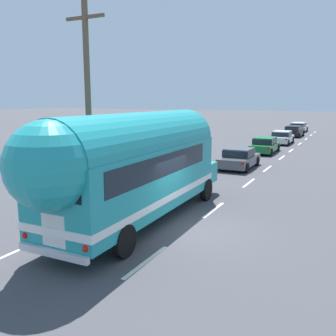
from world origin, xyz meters
TOP-DOWN VIEW (x-y plane):
  - ground_plane at (0.00, 0.00)m, footprint 300.00×300.00m
  - lane_markings at (-2.76, 13.12)m, footprint 4.05×80.00m
  - utility_pole at (-4.64, 0.36)m, footprint 1.80×0.24m
  - painted_bus at (-1.94, -0.57)m, footprint 2.73×11.50m
  - car_lead at (-1.79, 12.48)m, footprint 2.00×4.31m
  - car_second at (-1.85, 20.64)m, footprint 1.94×4.71m
  - car_third at (-1.73, 28.25)m, footprint 1.97×4.54m
  - car_fourth at (-1.75, 36.96)m, footprint 2.00×4.71m
  - car_fifth at (-2.19, 44.47)m, footprint 2.10×4.61m

SIDE VIEW (x-z plane):
  - ground_plane at x=0.00m, z-range 0.00..0.00m
  - lane_markings at x=-2.76m, z-range 0.00..0.01m
  - car_lead at x=-1.79m, z-range 0.04..1.41m
  - car_third at x=-1.73m, z-range 0.05..1.42m
  - car_second at x=-1.85m, z-range 0.06..1.43m
  - car_fifth at x=-2.19m, z-range 0.10..1.47m
  - car_fourth at x=-1.75m, z-range 0.10..1.47m
  - painted_bus at x=-1.94m, z-range 0.24..4.37m
  - utility_pole at x=-4.64m, z-range 0.17..8.67m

